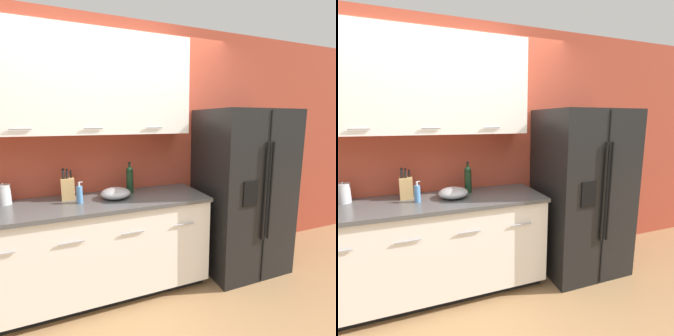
% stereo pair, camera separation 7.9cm
% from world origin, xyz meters
% --- Properties ---
extents(wall_back, '(10.00, 0.39, 2.60)m').
position_xyz_m(wall_back, '(-0.07, 0.97, 1.48)').
color(wall_back, '#AD422D').
rests_on(wall_back, ground_plane).
extents(counter_unit, '(2.02, 0.64, 0.92)m').
position_xyz_m(counter_unit, '(-0.24, 0.68, 0.47)').
color(counter_unit, black).
rests_on(counter_unit, ground_plane).
extents(refrigerator, '(0.87, 0.78, 1.74)m').
position_xyz_m(refrigerator, '(1.29, 0.61, 0.87)').
color(refrigerator, black).
rests_on(refrigerator, ground_plane).
extents(knife_block, '(0.11, 0.11, 0.29)m').
position_xyz_m(knife_block, '(-0.48, 0.82, 1.03)').
color(knife_block, tan).
rests_on(knife_block, counter_unit).
extents(wine_bottle, '(0.07, 0.07, 0.31)m').
position_xyz_m(wine_bottle, '(0.10, 0.82, 1.06)').
color(wine_bottle, black).
rests_on(wine_bottle, counter_unit).
extents(soap_dispenser, '(0.06, 0.05, 0.19)m').
position_xyz_m(soap_dispenser, '(-0.39, 0.66, 1.00)').
color(soap_dispenser, '#4C7FB2').
rests_on(soap_dispenser, counter_unit).
extents(steel_canister, '(0.11, 0.11, 0.19)m').
position_xyz_m(steel_canister, '(-0.99, 0.86, 1.01)').
color(steel_canister, '#B7B7BA').
rests_on(steel_canister, counter_unit).
extents(mixing_bowl, '(0.27, 0.27, 0.10)m').
position_xyz_m(mixing_bowl, '(-0.07, 0.68, 0.97)').
color(mixing_bowl, '#A3A3A5').
rests_on(mixing_bowl, counter_unit).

